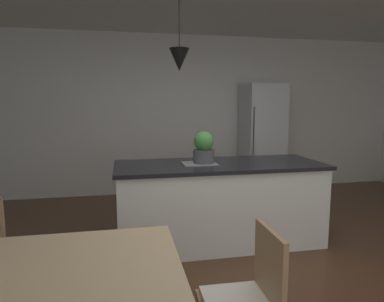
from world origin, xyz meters
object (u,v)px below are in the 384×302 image
(potted_plant_on_island, at_px, (204,148))
(chair_kitchen_end, at_px, (246,300))
(refrigerator, at_px, (262,139))
(kitchen_island, at_px, (219,202))

(potted_plant_on_island, bearing_deg, chair_kitchen_end, -96.18)
(refrigerator, distance_m, potted_plant_on_island, 2.44)
(chair_kitchen_end, bearing_deg, kitchen_island, 78.50)
(kitchen_island, bearing_deg, refrigerator, 55.81)
(refrigerator, bearing_deg, potted_plant_on_island, -127.65)
(chair_kitchen_end, height_order, kitchen_island, kitchen_island)
(kitchen_island, xyz_separation_m, refrigerator, (1.31, 1.93, 0.48))
(chair_kitchen_end, xyz_separation_m, kitchen_island, (0.38, 1.87, -0.01))
(kitchen_island, bearing_deg, chair_kitchen_end, -101.50)
(refrigerator, relative_size, potted_plant_on_island, 5.33)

